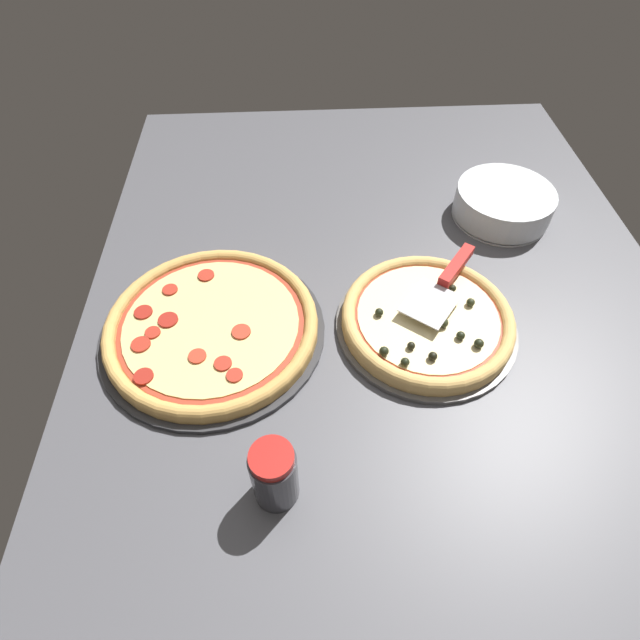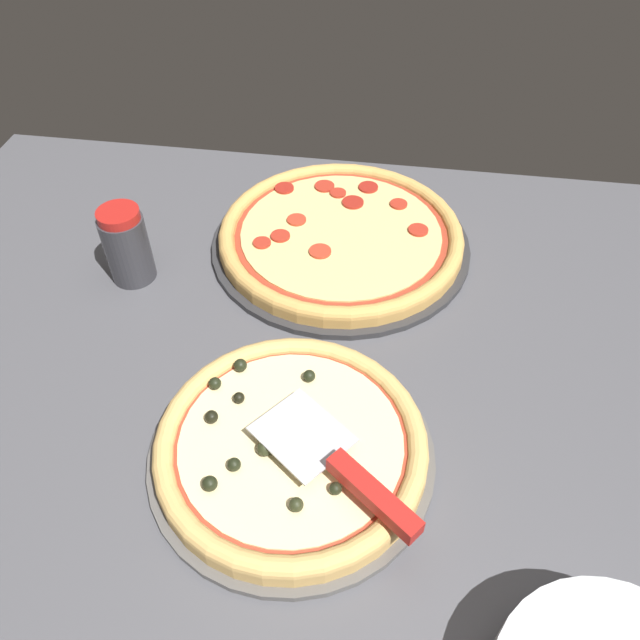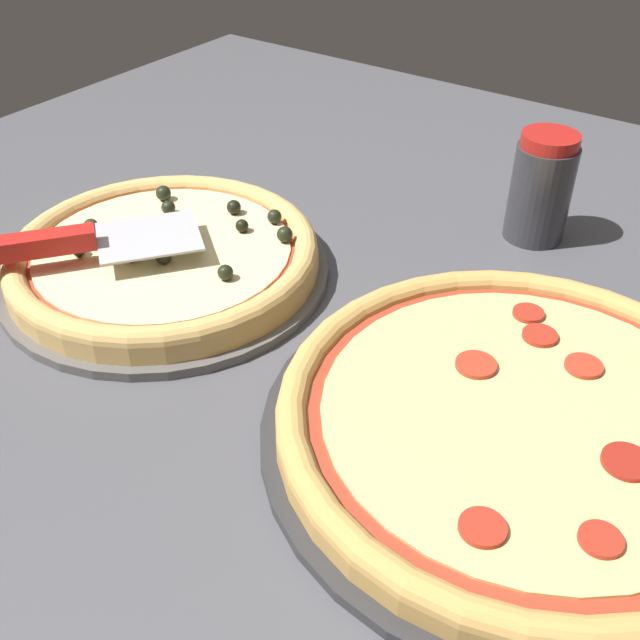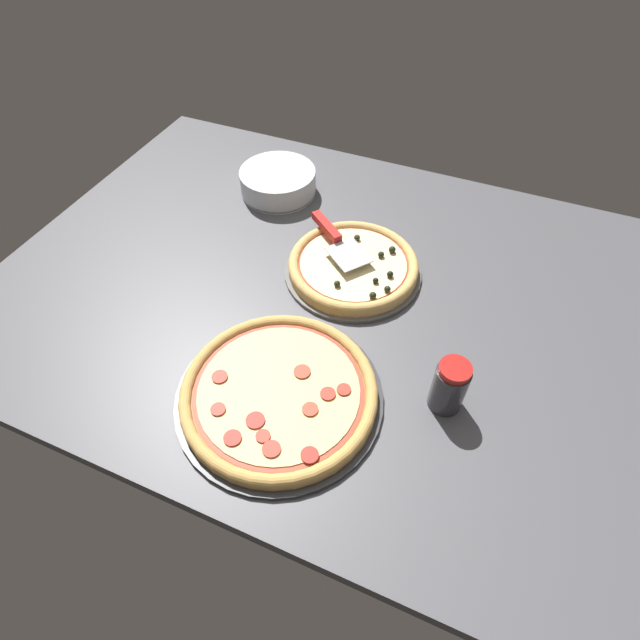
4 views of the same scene
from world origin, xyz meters
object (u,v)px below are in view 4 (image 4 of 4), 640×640
(pizza_back, at_px, (279,392))
(parmesan_shaker, at_px, (449,386))
(pizza_front, at_px, (353,265))
(plate_stack, at_px, (278,182))
(serving_spatula, at_px, (332,234))

(pizza_back, xyz_separation_m, parmesan_shaker, (-0.31, -0.12, 0.04))
(pizza_back, bearing_deg, parmesan_shaker, -158.89)
(pizza_front, bearing_deg, plate_stack, -36.30)
(plate_stack, xyz_separation_m, parmesan_shaker, (-0.62, 0.51, 0.02))
(serving_spatula, distance_m, plate_stack, 0.30)
(plate_stack, relative_size, parmesan_shaker, 1.78)
(pizza_front, distance_m, pizza_back, 0.40)
(serving_spatula, distance_m, parmesan_shaker, 0.50)
(parmesan_shaker, bearing_deg, pizza_front, -43.26)
(plate_stack, distance_m, parmesan_shaker, 0.80)
(pizza_front, xyz_separation_m, plate_stack, (0.32, -0.23, 0.01))
(pizza_front, bearing_deg, pizza_back, 88.83)
(pizza_front, xyz_separation_m, parmesan_shaker, (-0.30, 0.28, 0.03))
(pizza_front, bearing_deg, parmesan_shaker, 136.74)
(plate_stack, bearing_deg, pizza_front, 143.70)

